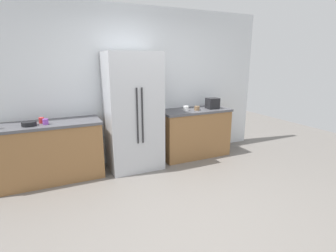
{
  "coord_description": "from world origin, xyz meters",
  "views": [
    {
      "loc": [
        -1.41,
        -2.36,
        1.76
      ],
      "look_at": [
        -0.07,
        0.5,
        0.96
      ],
      "focal_mm": 27.57,
      "sensor_mm": 36.0,
      "label": 1
    }
  ],
  "objects_px": {
    "cup_a": "(46,122)",
    "cup_c": "(186,108)",
    "cup_b": "(41,120)",
    "cup_d": "(197,108)",
    "toaster": "(213,103)",
    "refrigerator": "(133,112)",
    "bowl_a": "(29,124)"
  },
  "relations": [
    {
      "from": "cup_c",
      "to": "toaster",
      "type": "bearing_deg",
      "value": -0.12
    },
    {
      "from": "cup_b",
      "to": "cup_a",
      "type": "bearing_deg",
      "value": -65.21
    },
    {
      "from": "cup_a",
      "to": "cup_c",
      "type": "relative_size",
      "value": 0.84
    },
    {
      "from": "cup_a",
      "to": "bowl_a",
      "type": "distance_m",
      "value": 0.21
    },
    {
      "from": "cup_a",
      "to": "cup_b",
      "type": "relative_size",
      "value": 0.96
    },
    {
      "from": "refrigerator",
      "to": "cup_a",
      "type": "bearing_deg",
      "value": -178.12
    },
    {
      "from": "cup_c",
      "to": "cup_d",
      "type": "relative_size",
      "value": 0.97
    },
    {
      "from": "toaster",
      "to": "refrigerator",
      "type": "bearing_deg",
      "value": 179.75
    },
    {
      "from": "cup_a",
      "to": "cup_d",
      "type": "bearing_deg",
      "value": 0.37
    },
    {
      "from": "cup_a",
      "to": "cup_c",
      "type": "distance_m",
      "value": 2.27
    },
    {
      "from": "toaster",
      "to": "cup_c",
      "type": "bearing_deg",
      "value": 179.88
    },
    {
      "from": "refrigerator",
      "to": "toaster",
      "type": "xyz_separation_m",
      "value": [
        1.54,
        -0.01,
        0.04
      ]
    },
    {
      "from": "bowl_a",
      "to": "refrigerator",
      "type": "bearing_deg",
      "value": 1.26
    },
    {
      "from": "refrigerator",
      "to": "cup_b",
      "type": "xyz_separation_m",
      "value": [
        -1.35,
        0.07,
        -0.02
      ]
    },
    {
      "from": "cup_b",
      "to": "bowl_a",
      "type": "distance_m",
      "value": 0.19
    },
    {
      "from": "cup_a",
      "to": "bowl_a",
      "type": "relative_size",
      "value": 0.41
    },
    {
      "from": "refrigerator",
      "to": "bowl_a",
      "type": "distance_m",
      "value": 1.5
    },
    {
      "from": "cup_b",
      "to": "cup_d",
      "type": "height_order",
      "value": "cup_b"
    },
    {
      "from": "cup_b",
      "to": "cup_c",
      "type": "bearing_deg",
      "value": -1.85
    },
    {
      "from": "cup_d",
      "to": "bowl_a",
      "type": "bearing_deg",
      "value": -179.87
    },
    {
      "from": "refrigerator",
      "to": "cup_a",
      "type": "relative_size",
      "value": 24.21
    },
    {
      "from": "refrigerator",
      "to": "cup_a",
      "type": "distance_m",
      "value": 1.3
    },
    {
      "from": "toaster",
      "to": "bowl_a",
      "type": "distance_m",
      "value": 3.04
    },
    {
      "from": "bowl_a",
      "to": "cup_a",
      "type": "bearing_deg",
      "value": -2.63
    },
    {
      "from": "toaster",
      "to": "cup_b",
      "type": "relative_size",
      "value": 2.69
    },
    {
      "from": "cup_c",
      "to": "cup_d",
      "type": "height_order",
      "value": "cup_c"
    },
    {
      "from": "toaster",
      "to": "cup_b",
      "type": "bearing_deg",
      "value": 178.49
    },
    {
      "from": "toaster",
      "to": "cup_a",
      "type": "bearing_deg",
      "value": -179.28
    },
    {
      "from": "cup_a",
      "to": "bowl_a",
      "type": "height_order",
      "value": "cup_a"
    },
    {
      "from": "cup_a",
      "to": "cup_b",
      "type": "bearing_deg",
      "value": 114.79
    },
    {
      "from": "toaster",
      "to": "cup_d",
      "type": "relative_size",
      "value": 2.27
    },
    {
      "from": "cup_c",
      "to": "cup_a",
      "type": "bearing_deg",
      "value": -179.07
    }
  ]
}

